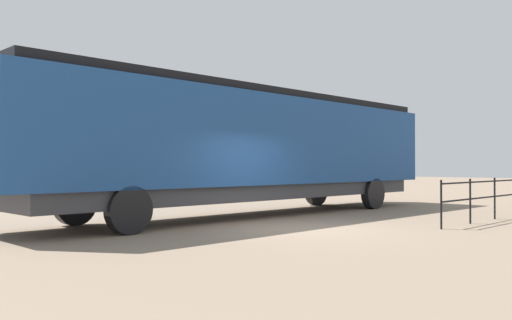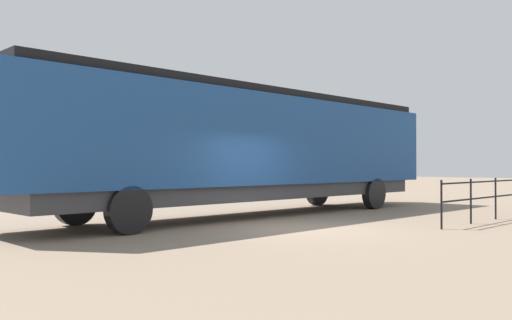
% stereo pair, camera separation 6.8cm
% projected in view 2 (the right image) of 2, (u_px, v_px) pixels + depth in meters
% --- Properties ---
extents(ground_plane, '(120.00, 120.00, 0.00)m').
position_uv_depth(ground_plane, '(298.00, 229.00, 13.00)').
color(ground_plane, '#84705B').
extents(locomotive, '(2.89, 15.73, 3.86)m').
position_uv_depth(locomotive, '(259.00, 145.00, 16.72)').
color(locomotive, navy).
rests_on(locomotive, ground_plane).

